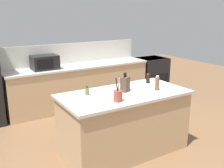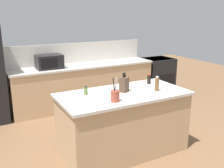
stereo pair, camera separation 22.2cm
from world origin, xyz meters
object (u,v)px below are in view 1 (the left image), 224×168
at_px(utensil_crock, 118,95).
at_px(microwave, 45,62).
at_px(pepper_grinder, 157,83).
at_px(soy_sauce_bottle, 148,79).
at_px(range_oven, 151,75).
at_px(salt_shaker, 167,90).
at_px(spice_jar_oregano, 87,91).
at_px(knife_block, 125,84).

bearing_deg(utensil_crock, microwave, 94.46).
height_order(utensil_crock, pepper_grinder, utensil_crock).
bearing_deg(soy_sauce_bottle, pepper_grinder, -110.21).
height_order(range_oven, microwave, microwave).
xyz_separation_m(microwave, pepper_grinder, (0.97, -2.34, -0.04)).
height_order(range_oven, salt_shaker, salt_shaker).
bearing_deg(utensil_crock, salt_shaker, -5.89).
bearing_deg(pepper_grinder, range_oven, 51.55).
distance_m(range_oven, soy_sauce_bottle, 2.66).
relative_size(salt_shaker, spice_jar_oregano, 0.86).
xyz_separation_m(salt_shaker, soy_sauce_bottle, (0.13, 0.59, 0.02)).
bearing_deg(microwave, salt_shaker, -68.92).
height_order(range_oven, knife_block, knife_block).
height_order(knife_block, spice_jar_oregano, knife_block).
distance_m(range_oven, microwave, 2.90).
bearing_deg(microwave, spice_jar_oregano, -90.90).
bearing_deg(soy_sauce_bottle, utensil_crock, -150.95).
relative_size(knife_block, soy_sauce_bottle, 1.85).
xyz_separation_m(microwave, salt_shaker, (0.98, -2.55, -0.09)).
height_order(range_oven, spice_jar_oregano, spice_jar_oregano).
distance_m(utensil_crock, pepper_grinder, 0.79).
xyz_separation_m(utensil_crock, soy_sauce_bottle, (0.92, 0.51, -0.01)).
relative_size(salt_shaker, pepper_grinder, 0.48).
xyz_separation_m(range_oven, salt_shaker, (-1.85, -2.55, 0.52)).
height_order(utensil_crock, salt_shaker, utensil_crock).
bearing_deg(utensil_crock, spice_jar_oregano, 115.85).
relative_size(knife_block, utensil_crock, 0.91).
bearing_deg(salt_shaker, microwave, 111.08).
height_order(microwave, pepper_grinder, microwave).
distance_m(microwave, knife_block, 2.21).
bearing_deg(salt_shaker, spice_jar_oregano, 151.81).
relative_size(spice_jar_oregano, pepper_grinder, 0.55).
height_order(utensil_crock, spice_jar_oregano, utensil_crock).
relative_size(range_oven, knife_block, 3.17).
xyz_separation_m(knife_block, pepper_grinder, (0.45, -0.20, -0.01)).
height_order(knife_block, utensil_crock, utensil_crock).
relative_size(microwave, soy_sauce_bottle, 3.35).
relative_size(range_oven, microwave, 1.75).
bearing_deg(salt_shaker, utensil_crock, 174.11).
xyz_separation_m(utensil_crock, pepper_grinder, (0.78, 0.12, 0.02)).
bearing_deg(utensil_crock, knife_block, 43.92).
bearing_deg(knife_block, range_oven, 14.48).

